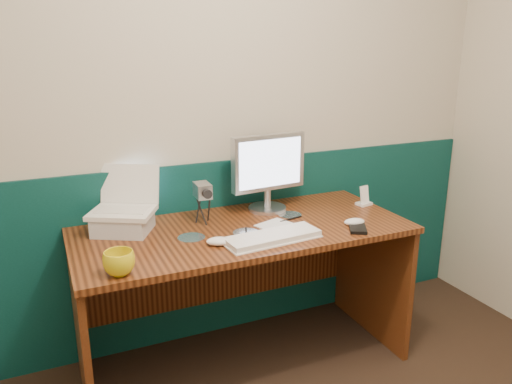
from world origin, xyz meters
name	(u,v)px	position (x,y,z in m)	size (l,w,h in m)	color
back_wall	(196,115)	(0.00, 1.75, 1.25)	(3.50, 0.04, 2.50)	beige
wainscot	(201,252)	(0.00, 1.74, 0.50)	(3.48, 0.02, 1.00)	#073230
desk	(244,298)	(0.11, 1.38, 0.38)	(1.60, 0.70, 0.75)	#361709
laptop_riser	(123,223)	(-0.43, 1.56, 0.79)	(0.25, 0.21, 0.09)	silver
laptop	(120,190)	(-0.43, 1.56, 0.95)	(0.28, 0.22, 0.24)	white
monitor	(268,173)	(0.33, 1.58, 0.95)	(0.41, 0.12, 0.41)	silver
keyboard	(273,238)	(0.17, 1.18, 0.76)	(0.44, 0.15, 0.03)	white
mouse_right	(354,222)	(0.62, 1.19, 0.77)	(0.10, 0.06, 0.03)	white
mouse_left	(219,241)	(-0.07, 1.22, 0.77)	(0.11, 0.06, 0.04)	white
mug	(119,263)	(-0.52, 1.10, 0.80)	(0.12, 0.12, 0.10)	yellow
camcorder	(203,202)	(-0.05, 1.52, 0.86)	(0.10, 0.14, 0.22)	#A8A8AD
cd_spindle	(246,235)	(0.07, 1.26, 0.76)	(0.12, 0.12, 0.03)	#ACB2BC
cd_loose_a	(191,237)	(-0.16, 1.36, 0.75)	(0.13, 0.13, 0.00)	silver
cd_loose_b	(290,215)	(0.40, 1.46, 0.75)	(0.12, 0.12, 0.00)	#B0B9C1
pen	(291,219)	(0.37, 1.39, 0.75)	(0.01, 0.01, 0.14)	black
papers	(273,225)	(0.26, 1.36, 0.75)	(0.17, 0.11, 0.00)	silver
dock	(364,204)	(0.85, 1.44, 0.76)	(0.08, 0.06, 0.01)	white
music_player	(364,194)	(0.85, 1.44, 0.81)	(0.05, 0.01, 0.09)	white
pda	(358,228)	(0.59, 1.13, 0.76)	(0.08, 0.13, 0.02)	black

